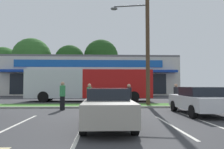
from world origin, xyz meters
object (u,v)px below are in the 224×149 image
at_px(city_bus, 90,83).
at_px(car_3, 120,91).
at_px(pedestrian_far, 89,97).
at_px(pedestrian_mid, 176,96).
at_px(pedestrian_near_bench, 62,96).
at_px(pedestrian_by_pole, 129,97).
at_px(car_1, 199,100).
at_px(utility_pole, 146,31).
at_px(car_2, 108,106).

distance_m(city_bus, car_3, 6.66).
bearing_deg(pedestrian_far, pedestrian_mid, -54.80).
xyz_separation_m(pedestrian_near_bench, pedestrian_by_pole, (4.19, -0.62, -0.07)).
xyz_separation_m(car_1, pedestrian_mid, (-0.21, 2.95, 0.07)).
relative_size(utility_pole, pedestrian_near_bench, 5.99).
bearing_deg(pedestrian_by_pole, car_1, -7.56).
distance_m(car_3, pedestrian_far, 13.63).
relative_size(car_2, car_3, 1.14).
relative_size(pedestrian_near_bench, pedestrian_by_pole, 1.09).
height_order(city_bus, pedestrian_by_pole, city_bus).
relative_size(pedestrian_by_pole, pedestrian_far, 0.99).
distance_m(city_bus, pedestrian_by_pole, 8.57).
distance_m(utility_pole, car_1, 7.14).
height_order(utility_pole, pedestrian_mid, utility_pole).
distance_m(utility_pole, pedestrian_far, 6.92).
xyz_separation_m(city_bus, pedestrian_by_pole, (2.86, -8.02, -0.93)).
height_order(car_1, pedestrian_far, pedestrian_far).
bearing_deg(car_2, car_3, 173.89).
xyz_separation_m(car_3, pedestrian_by_pole, (-0.54, -13.67, 0.02)).
distance_m(car_1, pedestrian_mid, 2.96).
relative_size(car_2, pedestrian_far, 2.87).
xyz_separation_m(city_bus, pedestrian_far, (0.40, -7.65, -0.92)).
distance_m(car_2, pedestrian_mid, 7.67).
bearing_deg(car_1, utility_pole, 21.61).
distance_m(car_3, pedestrian_near_bench, 13.88).
bearing_deg(pedestrian_by_pole, car_3, 107.10).
relative_size(city_bus, pedestrian_near_bench, 6.70).
relative_size(utility_pole, car_3, 2.57).
distance_m(pedestrian_near_bench, pedestrian_mid, 7.56).
height_order(car_2, pedestrian_far, pedestrian_far).
bearing_deg(pedestrian_far, car_1, -82.17).
distance_m(pedestrian_near_bench, pedestrian_by_pole, 4.23).
xyz_separation_m(car_1, car_3, (-3.04, 15.48, 0.05)).
xyz_separation_m(car_1, pedestrian_near_bench, (-7.76, 2.43, 0.14)).
bearing_deg(pedestrian_by_pole, city_bus, 128.98).
distance_m(pedestrian_near_bench, pedestrian_far, 1.75).
relative_size(car_3, pedestrian_mid, 2.51).
xyz_separation_m(car_1, pedestrian_by_pole, (-3.57, 1.82, 0.06)).
distance_m(city_bus, pedestrian_near_bench, 7.57).
height_order(car_3, pedestrian_mid, pedestrian_mid).
bearing_deg(pedestrian_mid, car_1, 83.44).
bearing_deg(car_1, pedestrian_near_bench, 72.60).
bearing_deg(pedestrian_near_bench, car_2, -76.45).
bearing_deg(city_bus, car_3, -120.47).
bearing_deg(car_2, car_1, 121.10).
bearing_deg(pedestrian_mid, utility_pole, -58.00).
height_order(pedestrian_mid, pedestrian_far, pedestrian_far).
distance_m(car_3, pedestrian_mid, 12.85).
distance_m(utility_pole, car_3, 11.86).
height_order(pedestrian_by_pole, pedestrian_far, pedestrian_far).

